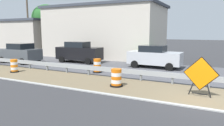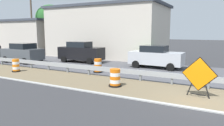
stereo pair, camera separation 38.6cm
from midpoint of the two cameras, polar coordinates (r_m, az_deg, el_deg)
name	(u,v)px [view 1 (the left image)]	position (r m, az deg, el deg)	size (l,w,h in m)	color
ground_plane	(205,100)	(10.77, 22.68, -9.17)	(160.00, 160.00, 0.00)	#333335
median_dirt_strip	(205,96)	(11.43, 22.95, -8.16)	(3.79, 120.00, 0.01)	#706047
far_lane_asphalt	(210,75)	(17.05, 24.38, -2.94)	(7.75, 120.00, 0.00)	#4C4C51
curb_near_edge	(202,109)	(9.53, 22.05, -11.39)	(0.20, 120.00, 0.11)	#ADADA8
guardrail_median	(173,76)	(13.16, 15.16, -3.36)	(0.18, 54.18, 0.71)	#999EA3
warning_sign_diamond	(201,75)	(11.04, 21.82, -3.05)	(0.24, 1.66, 1.97)	black
traffic_barrel_nearest	(116,78)	(12.25, 0.27, -4.19)	(0.75, 0.75, 1.02)	orange
traffic_barrel_close	(97,66)	(16.47, -4.64, -0.89)	(0.72, 0.72, 1.07)	orange
traffic_barrel_mid	(14,66)	(18.28, -25.36, -0.84)	(0.65, 0.65, 1.01)	orange
car_mid_far_lane	(79,52)	(22.09, -9.36, 2.92)	(2.11, 4.79, 2.13)	black
car_distant_a	(154,56)	(18.93, 10.76, 1.74)	(2.18, 4.61, 1.96)	silver
car_distant_b	(20,53)	(23.60, -23.97, 2.48)	(2.19, 4.40, 1.98)	#4C5156
roadside_shop_near	(105,31)	(27.49, -2.43, 8.50)	(7.90, 14.79, 6.34)	beige
roadside_shop_far	(22,36)	(38.15, -23.25, 6.72)	(9.26, 15.30, 4.91)	beige
utility_pole_near	(135,16)	(22.17, 5.69, 12.49)	(0.24, 1.80, 9.13)	brown
utility_pole_mid	(28,21)	(33.13, -22.00, 10.37)	(0.24, 1.80, 8.91)	brown
bush_roadside	(148,57)	(20.97, 9.07, 1.50)	(3.27, 3.27, 1.30)	#286028
tree_roadside	(47,18)	(34.59, -17.49, 11.53)	(4.37, 4.37, 7.24)	brown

